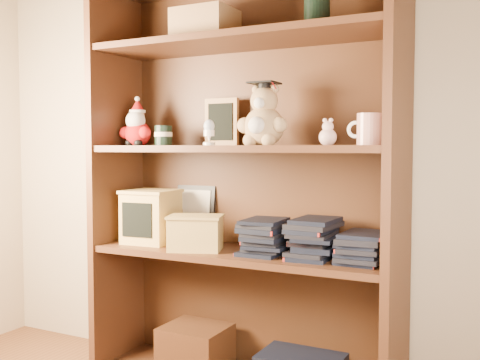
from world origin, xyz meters
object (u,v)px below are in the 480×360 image
object	(u,v)px
grad_teddy_bear	(263,121)
treats_box	(151,216)
teacher_mug	(369,129)
bookcase	(245,190)

from	to	relation	value
grad_teddy_bear	treats_box	world-z (taller)	grad_teddy_bear
teacher_mug	treats_box	world-z (taller)	teacher_mug
bookcase	grad_teddy_bear	size ratio (longest dim) A/B	6.72
bookcase	grad_teddy_bear	xyz separation A→B (m)	(0.10, -0.06, 0.26)
bookcase	teacher_mug	xyz separation A→B (m)	(0.49, -0.05, 0.22)
bookcase	grad_teddy_bear	bearing A→B (deg)	-29.44
bookcase	treats_box	distance (m)	0.43
bookcase	grad_teddy_bear	distance (m)	0.29
grad_teddy_bear	treats_box	bearing A→B (deg)	179.30
grad_teddy_bear	teacher_mug	xyz separation A→B (m)	(0.39, 0.01, -0.04)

